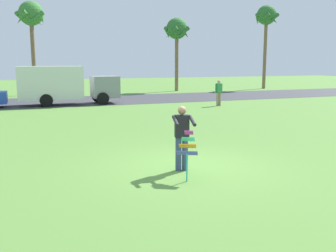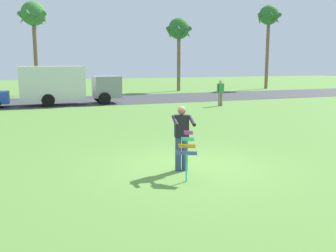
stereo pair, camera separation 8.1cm
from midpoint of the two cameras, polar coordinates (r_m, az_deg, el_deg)
name	(u,v)px [view 1 (the left image)]	position (r m, az deg, el deg)	size (l,w,h in m)	color
ground_plane	(189,167)	(10.65, 2.89, -6.11)	(120.00, 120.00, 0.00)	#568438
road_strip	(79,101)	(29.74, -13.20, 3.69)	(120.00, 8.00, 0.01)	#38383D
person_kite_flyer	(182,136)	(10.07, 1.87, -1.45)	(0.64, 0.73, 1.73)	#384772
kite_held	(188,148)	(9.33, 2.70, -3.28)	(0.63, 0.73, 1.18)	#D83399
parked_truck_grey_van	(63,84)	(27.09, -15.51, 6.04)	(6.73, 2.18, 2.62)	gray
palm_tree_right_near	(31,17)	(36.48, -19.81, 15.02)	(2.58, 2.71, 8.14)	brown
palm_tree_centre_far	(177,31)	(39.30, 1.26, 13.95)	(2.58, 2.71, 7.28)	brown
palm_tree_far_left	(266,19)	(44.38, 14.42, 15.23)	(2.58, 2.71, 9.02)	brown
person_walker_near	(219,92)	(25.72, 7.50, 5.07)	(0.57, 0.26, 1.73)	gray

